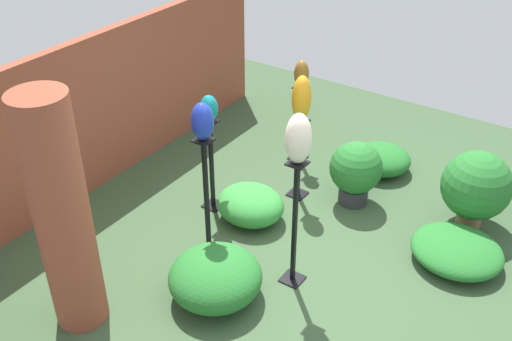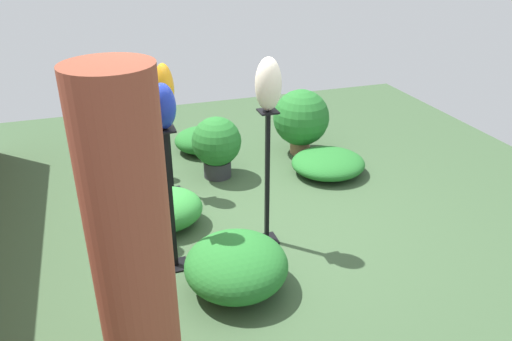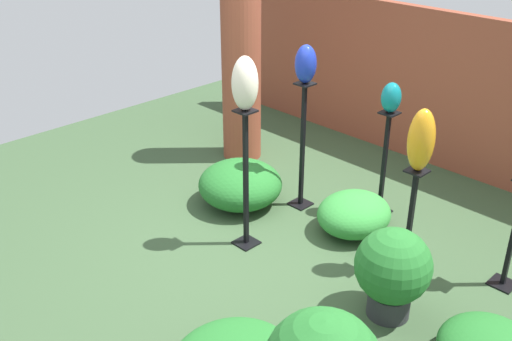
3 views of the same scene
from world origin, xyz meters
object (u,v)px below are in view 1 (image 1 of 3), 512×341
pedestal_amber (299,162)px  art_vase_cobalt (202,121)px  pedestal_bronze (299,127)px  art_vase_teal (209,108)px  pedestal_ivory (294,229)px  pedestal_teal (212,169)px  pedestal_cobalt (207,204)px  potted_plant_mid_right (476,187)px  brick_pillar (63,218)px  art_vase_amber (302,99)px  potted_plant_front_right (356,170)px  art_vase_ivory (298,139)px  art_vase_bronze (302,74)px

pedestal_amber → art_vase_cobalt: art_vase_cobalt is taller
pedestal_bronze → art_vase_cobalt: art_vase_cobalt is taller
art_vase_teal → pedestal_amber: bearing=-42.6°
pedestal_ivory → pedestal_teal: pedestal_ivory is taller
pedestal_cobalt → potted_plant_mid_right: pedestal_cobalt is taller
art_vase_cobalt → pedestal_bronze: bearing=5.5°
pedestal_bronze → potted_plant_mid_right: 2.19m
pedestal_amber → potted_plant_mid_right: size_ratio=1.12×
brick_pillar → potted_plant_mid_right: brick_pillar is taller
pedestal_cobalt → pedestal_teal: pedestal_cobalt is taller
pedestal_cobalt → pedestal_teal: size_ratio=1.22×
art_vase_amber → art_vase_teal: 0.97m
art_vase_cobalt → pedestal_amber: bearing=-8.5°
pedestal_bronze → art_vase_amber: size_ratio=1.90×
pedestal_cobalt → pedestal_amber: pedestal_cobalt is taller
potted_plant_front_right → pedestal_cobalt: bearing=153.8°
art_vase_amber → art_vase_teal: (-0.72, 0.66, -0.00)m
art_vase_ivory → art_vase_bronze: (1.92, 1.09, -0.39)m
art_vase_bronze → potted_plant_front_right: art_vase_bronze is taller
art_vase_ivory → art_vase_bronze: art_vase_ivory is taller
brick_pillar → art_vase_ivory: brick_pillar is taller
brick_pillar → art_vase_cobalt: bearing=-17.1°
pedestal_ivory → art_vase_teal: 1.56m
pedestal_amber → pedestal_bronze: 0.80m
pedestal_ivory → pedestal_cobalt: bearing=98.4°
pedestal_ivory → art_vase_amber: size_ratio=2.54×
pedestal_amber → potted_plant_front_right: pedestal_amber is taller
pedestal_ivory → potted_plant_front_right: pedestal_ivory is taller
pedestal_ivory → potted_plant_front_right: (1.47, 0.10, -0.19)m
pedestal_bronze → art_vase_amber: art_vase_amber is taller
pedestal_teal → art_vase_bronze: 1.57m
pedestal_bronze → art_vase_teal: size_ratio=3.44×
pedestal_cobalt → pedestal_ivory: (0.13, -0.89, 0.00)m
pedestal_amber → art_vase_ivory: (-1.24, -0.69, 1.10)m
pedestal_amber → art_vase_bronze: (0.69, 0.40, 0.71)m
brick_pillar → potted_plant_mid_right: 4.05m
pedestal_ivory → brick_pillar: bearing=137.8°
pedestal_ivory → art_vase_ivory: bearing=0.0°
brick_pillar → pedestal_teal: 2.03m
brick_pillar → pedestal_teal: size_ratio=2.01×
potted_plant_mid_right → art_vase_cobalt: bearing=134.0°
art_vase_amber → art_vase_bronze: bearing=30.5°
pedestal_cobalt → art_vase_teal: art_vase_teal is taller
pedestal_bronze → pedestal_cobalt: bearing=-174.5°
pedestal_ivory → art_vase_amber: bearing=29.0°
pedestal_cobalt → pedestal_amber: (1.37, -0.21, -0.17)m
pedestal_teal → art_vase_cobalt: 1.27m
pedestal_cobalt → art_vase_amber: size_ratio=2.53×
pedestal_teal → art_vase_amber: size_ratio=2.07×
pedestal_bronze → art_vase_ivory: art_vase_ivory is taller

